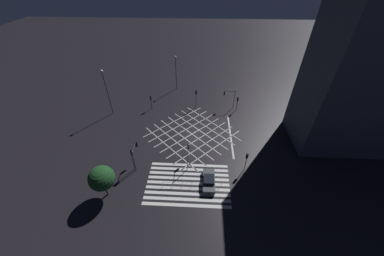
{
  "coord_description": "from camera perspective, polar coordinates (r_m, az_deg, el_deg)",
  "views": [
    {
      "loc": [
        1.59,
        -31.08,
        26.18
      ],
      "look_at": [
        0.0,
        0.0,
        1.46
      ],
      "focal_mm": 20.0,
      "sensor_mm": 36.0,
      "label": 1
    }
  ],
  "objects": [
    {
      "name": "traffic_light_median_north",
      "position": [
        46.58,
        1.08,
        8.7
      ],
      "size": [
        0.36,
        0.39,
        4.29
      ],
      "rotation": [
        0.0,
        0.0,
        -1.57
      ],
      "color": "#2D2D30",
      "rests_on": "ground_plane"
    },
    {
      "name": "traffic_light_se_cross",
      "position": [
        33.62,
        14.34,
        -7.84
      ],
      "size": [
        0.36,
        0.39,
        3.52
      ],
      "rotation": [
        0.0,
        0.0,
        1.57
      ],
      "color": "#2D2D30",
      "rests_on": "ground_plane"
    },
    {
      "name": "traffic_light_sw_main",
      "position": [
        33.52,
        -15.7,
        -7.03
      ],
      "size": [
        0.39,
        0.36,
        4.28
      ],
      "color": "#2D2D30",
      "rests_on": "ground_plane"
    },
    {
      "name": "traffic_light_median_south",
      "position": [
        33.41,
        -1.15,
        -6.38
      ],
      "size": [
        0.36,
        2.35,
        3.58
      ],
      "rotation": [
        0.0,
        0.0,
        1.57
      ],
      "color": "#2D2D30",
      "rests_on": "ground_plane"
    },
    {
      "name": "ground_plane",
      "position": [
        40.67,
        0.0,
        -1.61
      ],
      "size": [
        200.0,
        200.0,
        0.0
      ],
      "primitive_type": "plane",
      "color": "black"
    },
    {
      "name": "street_lamp_west",
      "position": [
        53.45,
        -4.37,
        16.1
      ],
      "size": [
        0.51,
        0.51,
        8.43
      ],
      "color": "#2D2D30",
      "rests_on": "ground_plane"
    },
    {
      "name": "road_markings",
      "position": [
        35.5,
        -0.1,
        -9.05
      ],
      "size": [
        18.36,
        24.44,
        0.01
      ],
      "color": "silver",
      "rests_on": "ground_plane"
    },
    {
      "name": "traffic_light_nw_cross",
      "position": [
        47.36,
        -10.95,
        7.43
      ],
      "size": [
        0.36,
        0.39,
        3.21
      ],
      "rotation": [
        0.0,
        0.0,
        -1.57
      ],
      "color": "#2D2D30",
      "rests_on": "ground_plane"
    },
    {
      "name": "traffic_light_ne_cross",
      "position": [
        46.93,
        12.04,
        7.02
      ],
      "size": [
        0.36,
        0.39,
        3.26
      ],
      "rotation": [
        0.0,
        0.0,
        -1.57
      ],
      "color": "#2D2D30",
      "rests_on": "ground_plane"
    },
    {
      "name": "waiting_car",
      "position": [
        32.42,
        4.52,
        -13.83
      ],
      "size": [
        1.75,
        4.2,
        1.23
      ],
      "rotation": [
        0.0,
        0.0,
        1.57
      ],
      "color": "#474C51",
      "rests_on": "ground_plane"
    },
    {
      "name": "street_lamp_east",
      "position": [
        45.95,
        -22.16,
        10.82
      ],
      "size": [
        0.54,
        0.54,
        9.85
      ],
      "color": "#2D2D30",
      "rests_on": "ground_plane"
    },
    {
      "name": "traffic_light_sw_cross",
      "position": [
        34.21,
        -14.92,
        -5.86
      ],
      "size": [
        0.36,
        2.49,
        4.07
      ],
      "rotation": [
        0.0,
        0.0,
        1.57
      ],
      "color": "#2D2D30",
      "rests_on": "ground_plane"
    },
    {
      "name": "traffic_light_ne_main",
      "position": [
        47.05,
        9.8,
        8.56
      ],
      "size": [
        2.52,
        0.36,
        4.28
      ],
      "rotation": [
        0.0,
        0.0,
        3.14
      ],
      "color": "#2D2D30",
      "rests_on": "ground_plane"
    },
    {
      "name": "street_tree_near",
      "position": [
        31.22,
        -22.94,
        -12.27
      ],
      "size": [
        3.43,
        3.43,
        5.24
      ],
      "color": "brown",
      "rests_on": "ground_plane"
    },
    {
      "name": "pedestrian_railing",
      "position": [
        31.91,
        0.0,
        -14.62
      ],
      "size": [
        8.5,
        0.48,
        1.05
      ],
      "rotation": [
        0.0,
        0.0,
        0.05
      ],
      "color": "#9EA0A5",
      "rests_on": "ground_plane"
    }
  ]
}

